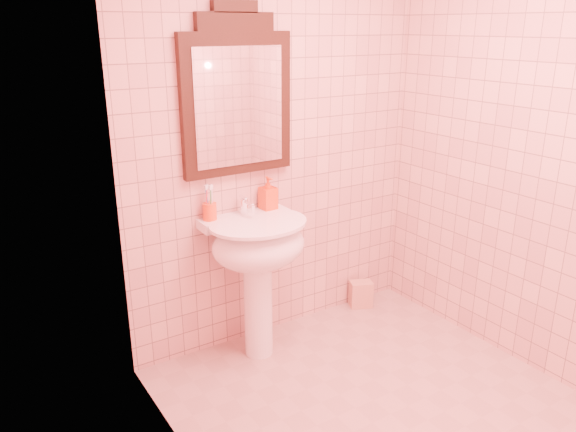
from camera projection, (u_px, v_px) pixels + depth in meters
floor at (391, 414)px, 2.92m from camera, size 2.20×2.20×0.00m
back_wall at (278, 142)px, 3.39m from camera, size 2.00×0.02×2.50m
pedestal_sink at (258, 254)px, 3.26m from camera, size 0.58×0.58×0.86m
faucet at (246, 206)px, 3.28m from camera, size 0.04×0.16×0.11m
mirror at (237, 97)px, 3.13m from camera, size 0.68×0.06×0.94m
toothbrush_cup at (210, 211)px, 3.20m from camera, size 0.08×0.08×0.18m
soap_dispenser at (268, 193)px, 3.38m from camera, size 0.09×0.10×0.20m
towel at (361, 294)px, 4.02m from camera, size 0.18×0.16×0.19m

